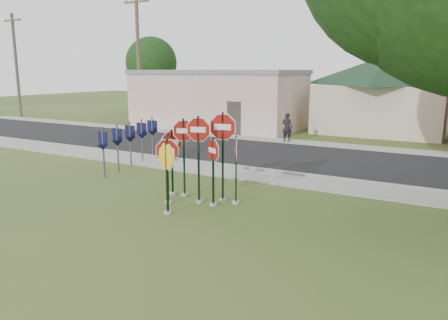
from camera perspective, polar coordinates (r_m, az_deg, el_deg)
The scene contains 20 objects.
ground at distance 12.95m, azimuth -7.38°, elevation -7.16°, with size 120.00×120.00×0.00m, color #36511E.
sidewalk_near at distance 17.45m, azimuth 3.60°, elevation -2.06°, with size 60.00×1.60×0.06m, color #97978F.
road at distance 21.49m, azimuth 8.95°, elevation 0.39°, with size 60.00×7.00×0.04m, color black.
sidewalk_far at distance 25.49m, azimuth 12.45°, elevation 2.04°, with size 60.00×1.60×0.06m, color #97978F.
curb at distance 18.32m, azimuth 5.00°, elevation -1.29°, with size 60.00×0.20×0.14m, color #97978F.
stop_sign_center at distance 13.62m, azimuth -3.35°, elevation 1.76°, with size 1.03×0.28×2.89m.
stop_sign_yellow at distance 12.73m, azimuth -7.49°, elevation -1.18°, with size 1.03×0.37×2.25m.
stop_sign_left at distance 13.75m, azimuth -7.40°, elevation -0.32°, with size 0.95×0.40×2.21m.
stop_sign_right at distance 13.41m, azimuth -1.43°, elevation -0.47°, with size 0.84×0.52×2.24m.
stop_sign_back_right at distance 13.78m, azimuth -0.16°, elevation 2.37°, with size 1.14×0.32×3.00m.
stop_sign_back_left at distance 14.46m, azimuth -5.26°, elevation 1.72°, with size 0.92×0.41×2.71m.
stop_sign_far_right at distance 13.59m, azimuth 1.59°, elevation -0.21°, with size 0.49×0.92×2.26m.
stop_sign_far_left at distance 14.73m, azimuth -6.83°, elevation 0.84°, with size 0.47×0.95×2.33m.
route_sign_row at distance 19.42m, azimuth -12.15°, elevation 2.69°, with size 1.43×4.63×2.00m.
building_stucco at distance 32.31m, azimuth -0.82°, elevation 8.06°, with size 12.20×6.20×4.20m.
building_house at distance 32.19m, azimuth 20.45°, elevation 10.00°, with size 11.60×11.60×6.20m.
utility_pole_near at distance 32.92m, azimuth -11.11°, elevation 12.82°, with size 2.20×0.26×9.50m.
utility_pole_far at distance 43.38m, azimuth -25.50°, elevation 11.25°, with size 2.20×0.26×9.00m.
bg_tree_left at distance 43.52m, azimuth -9.46°, elevation 12.41°, with size 4.90×4.90×7.35m.
pedestrian at distance 25.83m, azimuth 8.24°, elevation 4.26°, with size 0.61×0.40×1.67m, color black.
Camera 1 is at (7.51, -9.71, 4.14)m, focal length 35.00 mm.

